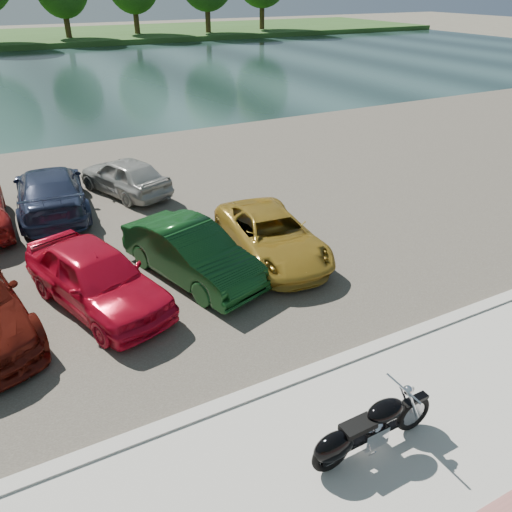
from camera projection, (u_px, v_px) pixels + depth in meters
The scene contains 12 objects.
ground at pixel (393, 445), 8.15m from camera, with size 200.00×200.00×0.00m, color #595447.
promenade at pixel (440, 491), 7.35m from camera, with size 60.00×6.00×0.10m, color #B6B3AB.
kerb at pixel (324, 368), 9.67m from camera, with size 60.00×0.30×0.14m, color #B6B3AB.
parking_lot at pixel (171, 207), 16.68m from camera, with size 60.00×18.00×0.04m, color #443E37.
river at pixel (49, 78), 39.19m from camera, with size 120.00×40.00×0.00m, color #182B29.
far_bank at pixel (13, 38), 63.87m from camera, with size 120.00×24.00×0.60m, color #264518.
motorcycle at pixel (363, 432), 7.67m from camera, with size 2.33×0.75×1.05m.
car_4 at pixel (96, 277), 11.28m from camera, with size 1.74×4.34×1.48m, color red.
car_5 at pixel (192, 252), 12.40m from camera, with size 1.46×4.20×1.38m, color #0F3915.
car_6 at pixel (272, 236), 13.40m from camera, with size 2.04×4.43×1.23m, color #A68026.
car_11 at pixel (50, 191), 15.92m from camera, with size 2.08×5.11×1.48m, color #29324F.
car_12 at pixel (125, 176), 17.40m from camera, with size 1.55×3.85×1.31m, color #A9A8A4.
Camera 1 is at (-4.61, -3.96, 6.64)m, focal length 35.00 mm.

